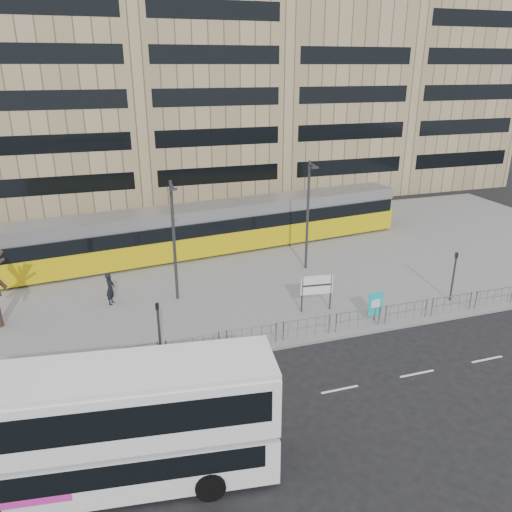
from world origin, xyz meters
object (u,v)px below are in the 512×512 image
object	(u,v)px
double_decker_bus	(105,425)
traffic_light_east	(454,270)
station_sign	(317,287)
lamp_post_west	(174,237)
lamp_post_east	(308,211)
tram	(215,228)
ad_panel	(375,304)
traffic_light_west	(159,325)
pedestrian	(110,289)

from	to	relation	value
double_decker_bus	traffic_light_east	bearing A→B (deg)	29.43
station_sign	double_decker_bus	bearing A→B (deg)	-134.81
lamp_post_west	lamp_post_east	bearing A→B (deg)	13.05
tram	ad_panel	size ratio (longest dim) A/B	18.76
station_sign	traffic_light_east	size ratio (longest dim) A/B	0.71
station_sign	lamp_post_west	bearing A→B (deg)	158.24
station_sign	lamp_post_east	size ratio (longest dim) A/B	0.29
traffic_light_west	lamp_post_east	bearing A→B (deg)	57.31
station_sign	traffic_light_west	size ratio (longest dim) A/B	0.71
ad_panel	station_sign	bearing A→B (deg)	136.66
station_sign	lamp_post_east	bearing A→B (deg)	78.46
lamp_post_west	double_decker_bus	bearing A→B (deg)	-108.49
lamp_post_east	lamp_post_west	bearing A→B (deg)	-166.95
ad_panel	pedestrian	world-z (taller)	pedestrian
ad_panel	traffic_light_east	xyz separation A→B (m)	(5.67, 0.79, 1.00)
tram	station_sign	xyz separation A→B (m)	(3.20, -11.60, -0.32)
pedestrian	traffic_light_east	distance (m)	20.44
double_decker_bus	traffic_light_east	world-z (taller)	double_decker_bus
tram	traffic_light_west	size ratio (longest dim) A/B	10.08
pedestrian	ad_panel	bearing A→B (deg)	-93.99
traffic_light_west	double_decker_bus	bearing A→B (deg)	-91.44
ad_panel	traffic_light_west	distance (m)	11.98
station_sign	pedestrian	bearing A→B (deg)	164.61
ad_panel	traffic_light_east	bearing A→B (deg)	2.44
ad_panel	traffic_light_east	distance (m)	5.81
traffic_light_west	lamp_post_west	xyz separation A→B (m)	(1.89, 6.61, 2.04)
tram	pedestrian	xyz separation A→B (m)	(-8.06, -7.06, -0.86)
ad_panel	pedestrian	size ratio (longest dim) A/B	0.85
double_decker_bus	lamp_post_east	distance (m)	21.05
tram	double_decker_bus	bearing A→B (deg)	-119.20
traffic_light_west	lamp_post_west	size ratio (longest dim) A/B	0.42
station_sign	traffic_light_east	distance (m)	8.42
tram	traffic_light_east	distance (m)	17.26
tram	traffic_light_west	bearing A→B (deg)	-119.93
pedestrian	traffic_light_east	size ratio (longest dim) A/B	0.63
tram	station_sign	world-z (taller)	tram
double_decker_bus	ad_panel	world-z (taller)	double_decker_bus
double_decker_bus	pedestrian	world-z (taller)	double_decker_bus
tram	lamp_post_east	xyz separation A→B (m)	(5.22, -5.43, 2.30)
ad_panel	lamp_post_west	distance (m)	12.10
double_decker_bus	ad_panel	bearing A→B (deg)	34.36
pedestrian	traffic_light_east	bearing A→B (deg)	-85.11
traffic_light_west	traffic_light_east	distance (m)	17.65
traffic_light_east	lamp_post_west	distance (m)	16.69
tram	traffic_light_east	bearing A→B (deg)	-54.94
double_decker_bus	lamp_post_east	world-z (taller)	lamp_post_east
pedestrian	lamp_post_west	size ratio (longest dim) A/B	0.27
pedestrian	lamp_post_east	size ratio (longest dim) A/B	0.26
lamp_post_west	lamp_post_east	size ratio (longest dim) A/B	0.97
double_decker_bus	lamp_post_west	distance (m)	14.33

